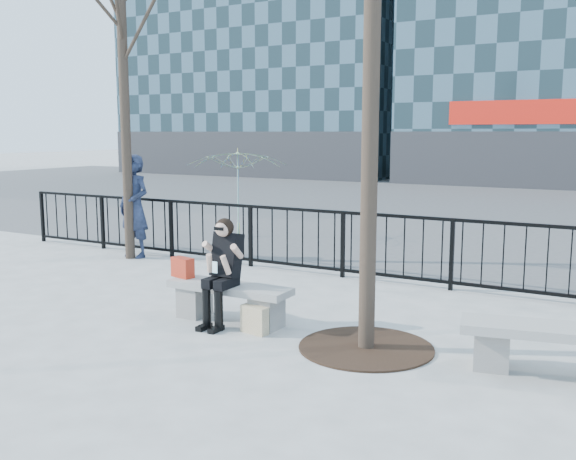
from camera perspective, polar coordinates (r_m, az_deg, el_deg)
The scene contains 11 objects.
ground at distance 8.24m, azimuth -5.21°, elevation -8.11°, with size 120.00×120.00×0.00m, color gray.
street_surface at distance 22.08m, azimuth 17.40°, elevation 2.13°, with size 60.00×23.00×0.01m, color #474747.
railing at distance 10.66m, azimuth 3.92°, elevation -1.18°, with size 14.00×0.06×1.10m.
tree_grate at distance 7.29m, azimuth 6.95°, elevation -10.32°, with size 1.50×1.50×0.02m, color black.
bench_main at distance 8.16m, azimuth -5.23°, elevation -6.09°, with size 1.65×0.46×0.49m.
bench_second at distance 6.84m, azimuth 22.54°, elevation -9.50°, with size 1.76×0.49×0.52m.
seated_woman at distance 7.95m, azimuth -5.93°, elevation -3.77°, with size 0.50×0.64×1.34m.
handbag at distance 8.54m, azimuth -9.35°, elevation -3.30°, with size 0.32×0.15×0.26m, color red.
shopping_bag at distance 7.72m, azimuth -2.99°, elevation -7.98°, with size 0.35×0.13×0.33m, color beige.
standing_man at distance 12.55m, azimuth -13.51°, elevation 2.06°, with size 0.72×0.47×1.96m, color black.
vendor_umbrella at distance 14.57m, azimuth -4.50°, elevation 3.30°, with size 2.21×2.26×2.03m, color yellow.
Camera 1 is at (4.49, -6.49, 2.38)m, focal length 40.00 mm.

